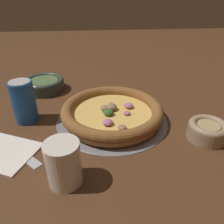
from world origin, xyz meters
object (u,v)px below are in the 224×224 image
pizza_tray (112,119)px  pizza (112,112)px  bowl_far (44,84)px  beverage_can (24,102)px  fork (21,153)px  drinking_cup (64,163)px  napkin (4,152)px  bowl_near (208,130)px

pizza_tray → pizza: 0.02m
pizza_tray → bowl_far: bearing=134.9°
pizza → bowl_far: 0.33m
beverage_can → fork: bearing=-83.1°
fork → drinking_cup: bearing=5.4°
pizza → napkin: pizza is taller
pizza → fork: pizza is taller
bowl_near → drinking_cup: bearing=-162.4°
fork → beverage_can: 0.17m
bowl_near → napkin: bowl_near is taller
pizza → napkin: size_ratio=1.66×
pizza_tray → fork: pizza_tray is taller
bowl_near → beverage_can: 0.51m
bowl_near → fork: bowl_near is taller
pizza_tray → beverage_can: 0.26m
drinking_cup → pizza: bearing=62.5°
pizza_tray → bowl_near: bearing=-25.2°
pizza → fork: (-0.23, -0.13, -0.03)m
bowl_far → beverage_can: beverage_can is taller
fork → bowl_far: bearing=135.6°
bowl_far → napkin: bearing=-95.6°
napkin → beverage_can: 0.16m
pizza → beverage_can: size_ratio=2.40×
pizza_tray → beverage_can: beverage_can is taller
bowl_near → fork: 0.47m
pizza_tray → bowl_far: (-0.24, 0.24, 0.02)m
pizza → napkin: 0.30m
beverage_can → drinking_cup: bearing=-61.6°
bowl_near → fork: bearing=-177.9°
pizza → beverage_can: (-0.25, 0.02, 0.03)m
bowl_far → napkin: (-0.04, -0.36, -0.02)m
bowl_far → beverage_can: size_ratio=1.20×
pizza_tray → pizza: bearing=-73.3°
bowl_near → beverage_can: (-0.49, 0.14, 0.04)m
pizza_tray → drinking_cup: drinking_cup is taller
pizza_tray → fork: (-0.23, -0.13, -0.00)m
bowl_near → napkin: bearing=-178.6°
pizza_tray → beverage_can: size_ratio=2.65×
pizza_tray → beverage_can: bearing=174.7°
beverage_can → bowl_near: bearing=-15.4°
napkin → fork: napkin is taller
drinking_cup → napkin: (-0.15, 0.10, -0.04)m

